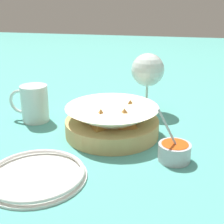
# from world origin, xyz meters

# --- Properties ---
(ground_plane) EXTENTS (4.00, 4.00, 0.00)m
(ground_plane) POSITION_xyz_m (0.00, 0.00, 0.00)
(ground_plane) COLOR teal
(food_basket) EXTENTS (0.23, 0.23, 0.08)m
(food_basket) POSITION_xyz_m (-0.03, 0.03, 0.03)
(food_basket) COLOR tan
(food_basket) RESTS_ON ground_plane
(sauce_cup) EXTENTS (0.07, 0.07, 0.11)m
(sauce_cup) POSITION_xyz_m (-0.18, 0.12, 0.02)
(sauce_cup) COLOR #B7B7BC
(sauce_cup) RESTS_ON ground_plane
(wine_glass) EXTENTS (0.10, 0.10, 0.17)m
(wine_glass) POSITION_xyz_m (-0.09, -0.17, 0.12)
(wine_glass) COLOR silver
(wine_glass) RESTS_ON ground_plane
(beer_mug) EXTENTS (0.11, 0.07, 0.10)m
(beer_mug) POSITION_xyz_m (0.20, -0.02, 0.05)
(beer_mug) COLOR silver
(beer_mug) RESTS_ON ground_plane
(side_plate) EXTENTS (0.19, 0.19, 0.01)m
(side_plate) POSITION_xyz_m (0.07, 0.25, 0.01)
(side_plate) COLOR white
(side_plate) RESTS_ON ground_plane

